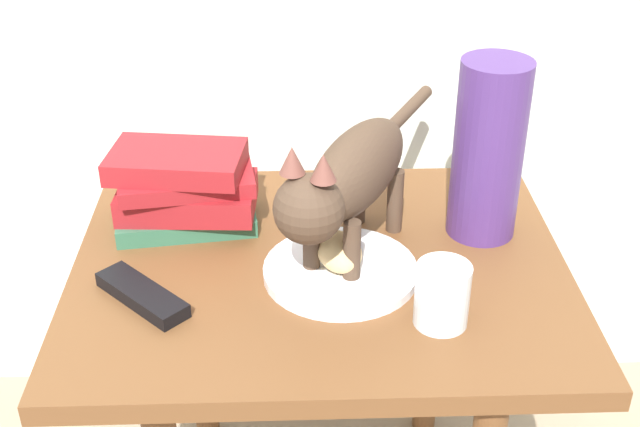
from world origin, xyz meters
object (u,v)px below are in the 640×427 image
cat (349,178)px  tv_remote (142,295)px  candle_jar (442,298)px  book_stack (185,189)px  bread_roll (339,252)px  plate (340,271)px  green_vase (488,150)px  side_table (320,307)px

cat → tv_remote: (-0.28, -0.09, -0.12)m
candle_jar → tv_remote: bearing=171.4°
book_stack → tv_remote: (-0.04, -0.19, -0.05)m
cat → bread_roll: bearing=-109.8°
cat → tv_remote: 0.32m
plate → book_stack: 0.27m
bread_roll → green_vase: green_vase is taller
side_table → book_stack: book_stack is taller
side_table → plate: 0.10m
plate → cat: cat is taller
candle_jar → tv_remote: candle_jar is taller
plate → green_vase: size_ratio=0.80×
book_stack → cat: bearing=-23.5°
side_table → candle_jar: (0.15, -0.14, 0.12)m
plate → bread_roll: size_ratio=2.69×
side_table → green_vase: green_vase is taller
green_vase → candle_jar: green_vase is taller
bread_roll → book_stack: size_ratio=0.36×
green_vase → tv_remote: 0.53m
cat → candle_jar: cat is taller
book_stack → tv_remote: bearing=-101.7°
cat → candle_jar: 0.21m
tv_remote → book_stack: bearing=123.4°
green_vase → candle_jar: size_ratio=3.17×
plate → bread_roll: 0.03m
green_vase → cat: bearing=-160.5°
book_stack → tv_remote: size_ratio=1.47×
bread_roll → side_table: bearing=126.3°
side_table → cat: (0.04, 0.00, 0.21)m
bread_roll → plate: bearing=-13.0°
tv_remote → green_vase: bearing=63.7°
plate → green_vase: bearing=27.3°
cat → book_stack: size_ratio=1.97×
side_table → cat: cat is taller
plate → candle_jar: size_ratio=2.53×
book_stack → green_vase: 0.45m
side_table → tv_remote: size_ratio=4.68×
plate → candle_jar: bearing=-41.8°
cat → side_table: bearing=-173.2°
book_stack → tv_remote: 0.20m
green_vase → candle_jar: 0.26m
green_vase → candle_jar: (-0.10, -0.22, -0.10)m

